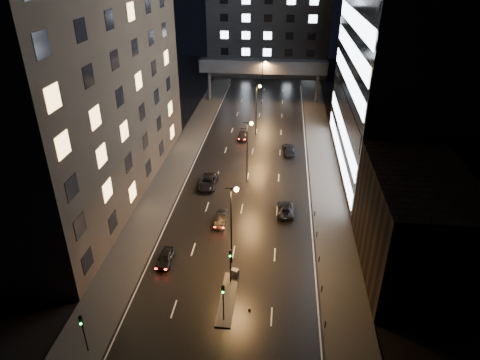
{
  "coord_description": "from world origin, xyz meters",
  "views": [
    {
      "loc": [
        5.09,
        -31.48,
        32.25
      ],
      "look_at": [
        -0.38,
        21.17,
        4.0
      ],
      "focal_mm": 32.0,
      "sensor_mm": 36.0,
      "label": 1
    }
  ],
  "objects_px": {
    "car_toward_b": "(289,149)",
    "car_away_b": "(221,219)",
    "car_away_d": "(243,135)",
    "car_toward_a": "(285,209)",
    "utility_cabinet": "(235,273)",
    "car_away_a": "(165,258)",
    "car_away_c": "(208,182)"
  },
  "relations": [
    {
      "from": "car_toward_b",
      "to": "car_away_b",
      "type": "bearing_deg",
      "value": 64.65
    },
    {
      "from": "car_away_b",
      "to": "car_away_d",
      "type": "relative_size",
      "value": 0.88
    },
    {
      "from": "car_toward_a",
      "to": "car_away_d",
      "type": "bearing_deg",
      "value": -72.89
    },
    {
      "from": "car_toward_b",
      "to": "utility_cabinet",
      "type": "distance_m",
      "value": 35.11
    },
    {
      "from": "car_away_b",
      "to": "car_toward_a",
      "type": "height_order",
      "value": "car_toward_a"
    },
    {
      "from": "car_away_d",
      "to": "car_toward_a",
      "type": "distance_m",
      "value": 27.75
    },
    {
      "from": "car_away_a",
      "to": "car_away_c",
      "type": "xyz_separation_m",
      "value": [
        1.85,
        18.82,
        0.1
      ]
    },
    {
      "from": "car_away_a",
      "to": "utility_cabinet",
      "type": "relative_size",
      "value": 3.73
    },
    {
      "from": "car_away_a",
      "to": "car_away_c",
      "type": "height_order",
      "value": "car_away_c"
    },
    {
      "from": "car_toward_b",
      "to": "car_away_c",
      "type": "bearing_deg",
      "value": 43.43
    },
    {
      "from": "car_toward_a",
      "to": "utility_cabinet",
      "type": "relative_size",
      "value": 4.58
    },
    {
      "from": "car_away_d",
      "to": "car_toward_b",
      "type": "xyz_separation_m",
      "value": [
        8.95,
        -5.9,
        0.12
      ]
    },
    {
      "from": "car_away_a",
      "to": "car_toward_b",
      "type": "xyz_separation_m",
      "value": [
        14.29,
        32.72,
        0.12
      ]
    },
    {
      "from": "car_away_c",
      "to": "car_toward_a",
      "type": "xyz_separation_m",
      "value": [
        12.02,
        -6.6,
        -0.1
      ]
    },
    {
      "from": "car_away_a",
      "to": "car_toward_b",
      "type": "height_order",
      "value": "car_toward_b"
    },
    {
      "from": "car_away_a",
      "to": "car_toward_a",
      "type": "bearing_deg",
      "value": 40.16
    },
    {
      "from": "car_away_b",
      "to": "utility_cabinet",
      "type": "xyz_separation_m",
      "value": [
        3.09,
        -10.75,
        0.01
      ]
    },
    {
      "from": "car_away_c",
      "to": "utility_cabinet",
      "type": "xyz_separation_m",
      "value": [
        6.56,
        -20.71,
        -0.09
      ]
    },
    {
      "from": "car_away_d",
      "to": "car_toward_b",
      "type": "bearing_deg",
      "value": -32.57
    },
    {
      "from": "car_away_c",
      "to": "car_toward_b",
      "type": "xyz_separation_m",
      "value": [
        12.44,
        13.9,
        0.02
      ]
    },
    {
      "from": "car_away_c",
      "to": "car_away_d",
      "type": "height_order",
      "value": "car_away_c"
    },
    {
      "from": "car_away_b",
      "to": "car_toward_b",
      "type": "height_order",
      "value": "car_toward_b"
    },
    {
      "from": "car_away_a",
      "to": "car_toward_a",
      "type": "distance_m",
      "value": 18.48
    },
    {
      "from": "car_away_c",
      "to": "car_toward_b",
      "type": "relative_size",
      "value": 1.02
    },
    {
      "from": "car_away_d",
      "to": "car_toward_a",
      "type": "xyz_separation_m",
      "value": [
        8.53,
        -26.41,
        0.0
      ]
    },
    {
      "from": "car_away_a",
      "to": "utility_cabinet",
      "type": "bearing_deg",
      "value": -13.89
    },
    {
      "from": "car_toward_a",
      "to": "car_toward_b",
      "type": "xyz_separation_m",
      "value": [
        0.42,
        20.5,
        0.12
      ]
    },
    {
      "from": "car_away_b",
      "to": "car_toward_a",
      "type": "distance_m",
      "value": 9.19
    },
    {
      "from": "car_away_b",
      "to": "car_toward_b",
      "type": "bearing_deg",
      "value": 70.7
    },
    {
      "from": "utility_cabinet",
      "to": "car_toward_a",
      "type": "bearing_deg",
      "value": 89.86
    },
    {
      "from": "utility_cabinet",
      "to": "car_away_c",
      "type": "bearing_deg",
      "value": 128.58
    },
    {
      "from": "car_away_a",
      "to": "car_away_c",
      "type": "bearing_deg",
      "value": 83.17
    }
  ]
}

